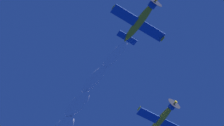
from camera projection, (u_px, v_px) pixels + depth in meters
name	position (u px, v px, depth m)	size (l,w,h in m)	color
airplane_lead	(140.00, 20.00, 63.85)	(8.66, 8.03, 2.59)	gold
airplane_left_wingman	(162.00, 118.00, 74.73)	(8.65, 8.07, 2.82)	gold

